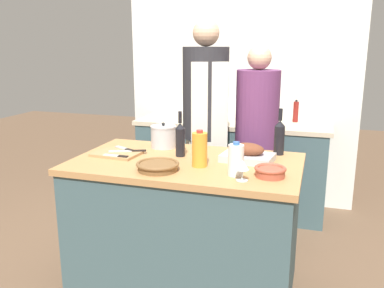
% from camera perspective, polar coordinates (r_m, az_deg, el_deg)
% --- Properties ---
extents(ground_plane, '(12.00, 12.00, 0.00)m').
position_cam_1_polar(ground_plane, '(2.97, -0.78, -19.09)').
color(ground_plane, brown).
extents(kitchen_island, '(1.45, 0.85, 0.89)m').
position_cam_1_polar(kitchen_island, '(2.76, -0.81, -11.27)').
color(kitchen_island, '#3D565B').
rests_on(kitchen_island, ground_plane).
extents(back_counter, '(1.85, 0.60, 0.89)m').
position_cam_1_polar(back_counter, '(4.05, 5.54, -2.99)').
color(back_counter, '#3D565B').
rests_on(back_counter, ground_plane).
extents(back_wall, '(2.35, 0.10, 2.55)m').
position_cam_1_polar(back_wall, '(4.24, 6.81, 9.11)').
color(back_wall, silver).
rests_on(back_wall, ground_plane).
extents(roasting_pan, '(0.34, 0.25, 0.12)m').
position_cam_1_polar(roasting_pan, '(2.61, 7.83, -1.41)').
color(roasting_pan, '#BCBCC1').
rests_on(roasting_pan, kitchen_island).
extents(wicker_basket, '(0.25, 0.25, 0.05)m').
position_cam_1_polar(wicker_basket, '(2.40, -4.84, -3.09)').
color(wicker_basket, brown).
rests_on(wicker_basket, kitchen_island).
extents(cutting_board, '(0.32, 0.24, 0.02)m').
position_cam_1_polar(cutting_board, '(2.77, -10.55, -1.36)').
color(cutting_board, '#AD7F51').
rests_on(cutting_board, kitchen_island).
extents(stock_pot, '(0.18, 0.18, 0.18)m').
position_cam_1_polar(stock_pot, '(2.93, -4.02, 1.06)').
color(stock_pot, '#B7B7BC').
rests_on(stock_pot, kitchen_island).
extents(mixing_bowl, '(0.18, 0.18, 0.06)m').
position_cam_1_polar(mixing_bowl, '(2.32, 10.92, -3.77)').
color(mixing_bowl, '#A84C38').
rests_on(mixing_bowl, kitchen_island).
extents(juice_jug, '(0.09, 0.09, 0.23)m').
position_cam_1_polar(juice_jug, '(2.46, 1.07, -0.77)').
color(juice_jug, orange).
rests_on(juice_jug, kitchen_island).
extents(milk_jug, '(0.09, 0.09, 0.20)m').
position_cam_1_polar(milk_jug, '(2.30, 6.18, -2.24)').
color(milk_jug, white).
rests_on(milk_jug, kitchen_island).
extents(wine_bottle_green, '(0.07, 0.07, 0.31)m').
position_cam_1_polar(wine_bottle_green, '(2.78, 12.17, 1.03)').
color(wine_bottle_green, black).
rests_on(wine_bottle_green, kitchen_island).
extents(wine_bottle_dark, '(0.06, 0.06, 0.30)m').
position_cam_1_polar(wine_bottle_dark, '(2.68, -1.67, 0.75)').
color(wine_bottle_dark, black).
rests_on(wine_bottle_dark, kitchen_island).
extents(wine_glass_left, '(0.08, 0.08, 0.12)m').
position_cam_1_polar(wine_glass_left, '(2.22, 7.09, -3.05)').
color(wine_glass_left, silver).
rests_on(wine_glass_left, kitchen_island).
extents(knife_chef, '(0.24, 0.12, 0.01)m').
position_cam_1_polar(knife_chef, '(2.79, -8.86, -0.96)').
color(knife_chef, '#B7B7BC').
rests_on(knife_chef, cutting_board).
extents(knife_paring, '(0.18, 0.11, 0.01)m').
position_cam_1_polar(knife_paring, '(2.85, -9.38, -0.65)').
color(knife_paring, '#B7B7BC').
rests_on(knife_paring, cutting_board).
extents(knife_bread, '(0.17, 0.04, 0.01)m').
position_cam_1_polar(knife_bread, '(2.68, -10.54, -1.64)').
color(knife_bread, '#B7B7BC').
rests_on(knife_bread, cutting_board).
extents(condiment_bottle_tall, '(0.06, 0.06, 0.16)m').
position_cam_1_polar(condiment_bottle_tall, '(4.00, 10.94, 4.27)').
color(condiment_bottle_tall, '#B28E2D').
rests_on(condiment_bottle_tall, back_counter).
extents(condiment_bottle_short, '(0.05, 0.05, 0.21)m').
position_cam_1_polar(condiment_bottle_short, '(3.99, 14.36, 4.42)').
color(condiment_bottle_short, maroon).
rests_on(condiment_bottle_short, back_counter).
extents(condiment_bottle_extra, '(0.07, 0.07, 0.18)m').
position_cam_1_polar(condiment_bottle_extra, '(3.90, 8.41, 4.25)').
color(condiment_bottle_extra, '#332D28').
rests_on(condiment_bottle_extra, back_counter).
extents(person_cook_aproned, '(0.39, 0.41, 1.81)m').
position_cam_1_polar(person_cook_aproned, '(3.33, 1.90, 3.19)').
color(person_cook_aproned, beige).
rests_on(person_cook_aproned, ground_plane).
extents(person_cook_guest, '(0.34, 0.34, 1.61)m').
position_cam_1_polar(person_cook_guest, '(3.31, 9.03, 0.97)').
color(person_cook_guest, beige).
rests_on(person_cook_guest, ground_plane).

